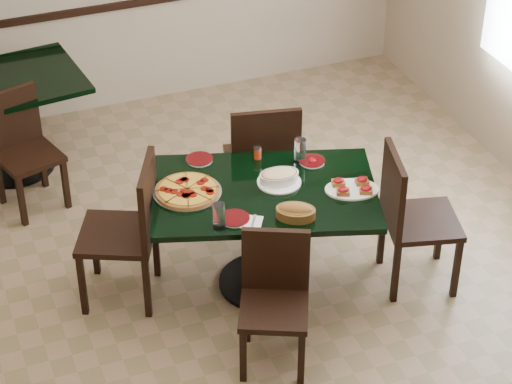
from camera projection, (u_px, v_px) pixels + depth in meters
name	position (u px, v px, depth m)	size (l,w,h in m)	color
floor	(235.00, 296.00, 6.50)	(5.50, 5.50, 0.00)	#886A4E
room_shell	(281.00, 4.00, 7.46)	(5.50, 5.50, 5.50)	silver
main_table	(264.00, 214.00, 6.28)	(1.60, 1.27, 0.75)	black
back_table	(4.00, 108.00, 7.48)	(1.26, 0.98, 0.75)	black
chair_far	(263.00, 158.00, 6.81)	(0.56, 0.56, 1.01)	black
chair_near	(275.00, 292.00, 5.81)	(0.53, 0.53, 0.85)	black
chair_right	(409.00, 212.00, 6.33)	(0.56, 0.56, 0.98)	black
chair_left	(131.00, 224.00, 6.20)	(0.62, 0.62, 1.00)	black
back_chair_near	(22.00, 143.00, 7.12)	(0.51, 0.51, 0.88)	black
pepperoni_pizza	(187.00, 191.00, 6.14)	(0.43, 0.43, 0.04)	silver
lasagna_casserole	(279.00, 177.00, 6.22)	(0.28, 0.28, 0.09)	white
bread_basket	(296.00, 212.00, 5.92)	(0.29, 0.26, 0.10)	brown
bruschetta_platter	(352.00, 187.00, 6.16)	(0.39, 0.33, 0.05)	white
side_plate_near	(235.00, 218.00, 5.92)	(0.18, 0.18, 0.02)	white
side_plate_far_r	(312.00, 161.00, 6.44)	(0.17, 0.17, 0.03)	white
side_plate_far_l	(199.00, 159.00, 6.46)	(0.18, 0.18, 0.02)	white
napkin_setting	(251.00, 222.00, 5.90)	(0.18, 0.18, 0.01)	white
water_glass_a	(300.00, 151.00, 6.40)	(0.08, 0.08, 0.17)	white
water_glass_b	(219.00, 216.00, 5.82)	(0.08, 0.08, 0.16)	white
pepper_shaker	(258.00, 153.00, 6.46)	(0.05, 0.05, 0.09)	#B73513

